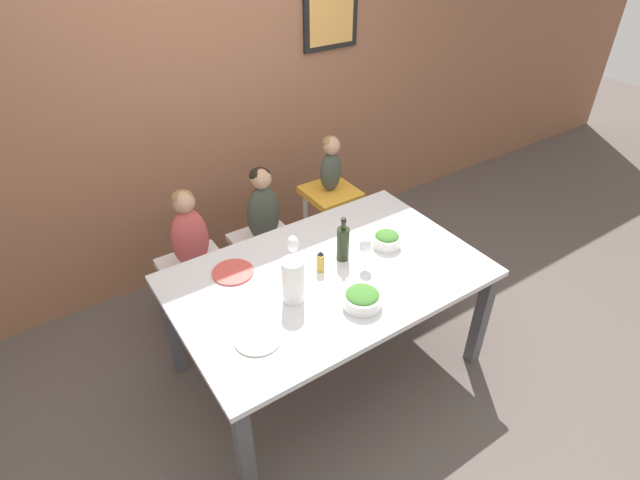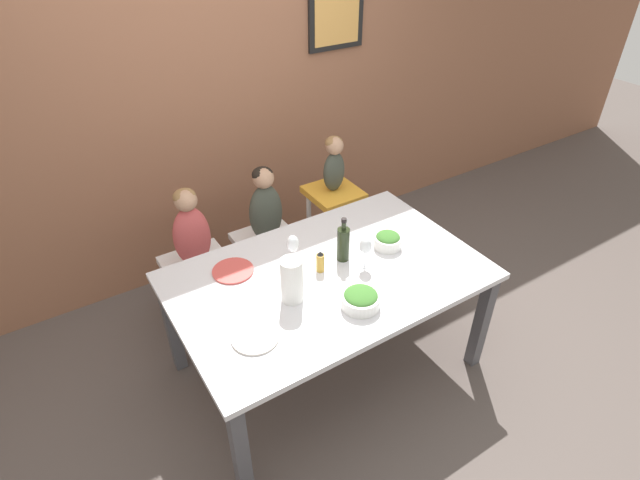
{
  "view_description": "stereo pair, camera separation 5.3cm",
  "coord_description": "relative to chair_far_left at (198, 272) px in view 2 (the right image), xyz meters",
  "views": [
    {
      "loc": [
        -1.23,
        -1.76,
        2.51
      ],
      "look_at": [
        0.0,
        0.08,
        0.92
      ],
      "focal_mm": 28.0,
      "sensor_mm": 36.0,
      "label": 1
    },
    {
      "loc": [
        -1.19,
        -1.79,
        2.51
      ],
      "look_at": [
        0.0,
        0.08,
        0.92
      ],
      "focal_mm": 28.0,
      "sensor_mm": 36.0,
      "label": 2
    }
  ],
  "objects": [
    {
      "name": "chair_far_left",
      "position": [
        0.0,
        0.0,
        0.0
      ],
      "size": [
        0.42,
        0.44,
        0.47
      ],
      "color": "silver",
      "rests_on": "ground_plane"
    },
    {
      "name": "chair_far_center",
      "position": [
        0.52,
        0.0,
        0.0
      ],
      "size": [
        0.42,
        0.44,
        0.47
      ],
      "color": "silver",
      "rests_on": "ground_plane"
    },
    {
      "name": "dinner_plate_front_left",
      "position": [
        -0.07,
        -1.04,
        0.35
      ],
      "size": [
        0.23,
        0.23,
        0.01
      ],
      "color": "silver",
      "rests_on": "dining_table"
    },
    {
      "name": "wine_glass_far",
      "position": [
        0.37,
        -0.64,
        0.48
      ],
      "size": [
        0.07,
        0.07,
        0.19
      ],
      "color": "white",
      "rests_on": "dining_table"
    },
    {
      "name": "chair_right_highchair",
      "position": [
        1.08,
        0.0,
        0.15
      ],
      "size": [
        0.36,
        0.37,
        0.7
      ],
      "color": "silver",
      "rests_on": "ground_plane"
    },
    {
      "name": "wall_back",
      "position": [
        0.49,
        0.6,
        0.95
      ],
      "size": [
        10.0,
        0.09,
        2.7
      ],
      "color": "#8E5B42",
      "rests_on": "ground_plane"
    },
    {
      "name": "dinner_plate_back_left",
      "position": [
        0.05,
        -0.53,
        0.35
      ],
      "size": [
        0.23,
        0.23,
        0.01
      ],
      "color": "#D14C47",
      "rests_on": "dining_table"
    },
    {
      "name": "condiment_bottle_hot_sauce",
      "position": [
        0.47,
        -0.78,
        0.41
      ],
      "size": [
        0.05,
        0.05,
        0.13
      ],
      "color": "#BC8E33",
      "rests_on": "dining_table"
    },
    {
      "name": "salad_bowl_large",
      "position": [
        0.49,
        -1.13,
        0.39
      ],
      "size": [
        0.2,
        0.2,
        0.09
      ],
      "color": "white",
      "rests_on": "dining_table"
    },
    {
      "name": "person_child_left",
      "position": [
        -0.0,
        0.0,
        0.35
      ],
      "size": [
        0.24,
        0.15,
        0.56
      ],
      "color": "#C64C4C",
      "rests_on": "chair_far_left"
    },
    {
      "name": "salad_bowl_small",
      "position": [
        0.93,
        -0.8,
        0.39
      ],
      "size": [
        0.17,
        0.17,
        0.09
      ],
      "color": "white",
      "rests_on": "dining_table"
    },
    {
      "name": "wine_bottle",
      "position": [
        0.64,
        -0.76,
        0.45
      ],
      "size": [
        0.07,
        0.07,
        0.28
      ],
      "color": "#232D19",
      "rests_on": "dining_table"
    },
    {
      "name": "dining_table",
      "position": [
        0.49,
        -0.82,
        0.26
      ],
      "size": [
        1.71,
        1.09,
        0.74
      ],
      "color": "silver",
      "rests_on": "ground_plane"
    },
    {
      "name": "person_baby_right",
      "position": [
        1.08,
        0.0,
        0.53
      ],
      "size": [
        0.17,
        0.13,
        0.41
      ],
      "color": "#3D4238",
      "rests_on": "chair_right_highchair"
    },
    {
      "name": "person_child_center",
      "position": [
        0.52,
        0.0,
        0.35
      ],
      "size": [
        0.24,
        0.15,
        0.56
      ],
      "color": "#3D4238",
      "rests_on": "chair_far_center"
    },
    {
      "name": "ground_plane",
      "position": [
        0.49,
        -0.82,
        -0.4
      ],
      "size": [
        14.0,
        14.0,
        0.0
      ],
      "primitive_type": "plane",
      "color": "#564C47"
    },
    {
      "name": "wine_glass_near",
      "position": [
        0.7,
        -0.87,
        0.48
      ],
      "size": [
        0.07,
        0.07,
        0.19
      ],
      "color": "white",
      "rests_on": "dining_table"
    },
    {
      "name": "paper_towel_roll",
      "position": [
        0.22,
        -0.9,
        0.47
      ],
      "size": [
        0.12,
        0.12,
        0.25
      ],
      "color": "white",
      "rests_on": "dining_table"
    }
  ]
}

